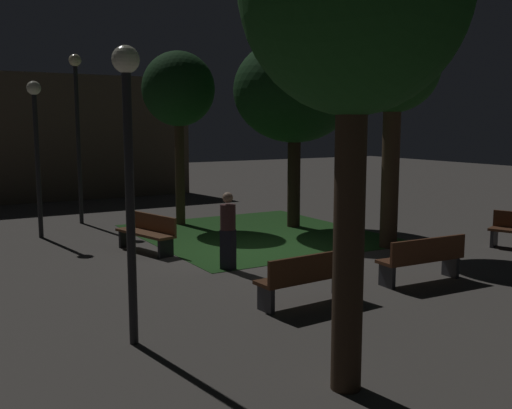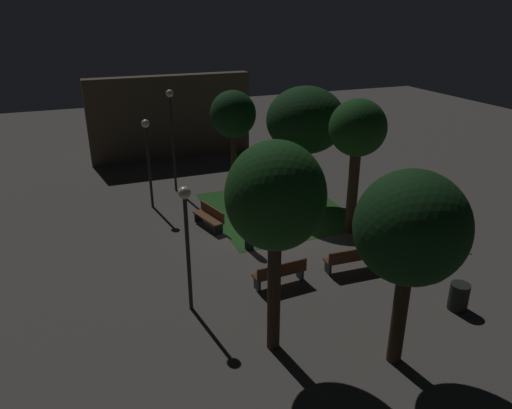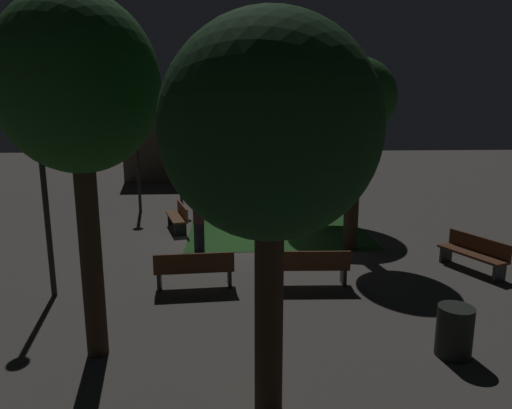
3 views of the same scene
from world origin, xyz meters
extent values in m
plane|color=#56514C|center=(0.00, 0.00, 0.00)|extent=(60.00, 60.00, 0.00)
cube|color=#23511E|center=(1.09, 1.96, 0.01)|extent=(5.84, 6.50, 0.01)
cube|color=#512D19|center=(-1.33, -3.81, 0.45)|extent=(1.83, 0.59, 0.06)
cube|color=#512D19|center=(-1.32, -4.02, 0.68)|extent=(1.80, 0.17, 0.40)
cube|color=#2D2D33|center=(-2.13, -3.86, 0.21)|extent=(0.10, 0.39, 0.42)
cube|color=#2D2D33|center=(-0.53, -3.76, 0.21)|extent=(0.10, 0.39, 0.42)
cube|color=brown|center=(1.33, -3.81, 0.45)|extent=(1.82, 0.56, 0.06)
cube|color=brown|center=(1.32, -4.02, 0.68)|extent=(1.80, 0.14, 0.40)
cube|color=#2D2D33|center=(0.53, -3.78, 0.21)|extent=(0.10, 0.39, 0.42)
cube|color=#2D2D33|center=(2.13, -3.85, 0.21)|extent=(0.10, 0.39, 0.42)
cube|color=brown|center=(5.58, -3.17, 0.45)|extent=(1.11, 1.85, 0.06)
cube|color=brown|center=(5.78, -3.10, 0.68)|extent=(0.72, 1.70, 0.40)
cube|color=#2D2D33|center=(5.88, -3.92, 0.21)|extent=(0.39, 0.22, 0.42)
cube|color=#2D2D33|center=(5.29, -2.43, 0.21)|extent=(0.39, 0.22, 0.42)
cube|color=brown|center=(-2.28, 1.32, 0.45)|extent=(0.92, 1.86, 0.06)
cube|color=brown|center=(-2.08, 1.38, 0.68)|extent=(0.52, 1.76, 0.40)
cube|color=black|center=(-2.08, 0.55, 0.21)|extent=(0.39, 0.17, 0.42)
cube|color=black|center=(-2.49, 2.10, 0.21)|extent=(0.39, 0.17, 0.42)
cylinder|color=#38281C|center=(-2.77, -6.65, 1.87)|extent=(0.35, 0.35, 3.74)
ellipsoid|color=#194719|center=(-2.77, -6.65, 4.41)|extent=(2.45, 2.45, 2.69)
cylinder|color=#2D2116|center=(2.62, 2.37, 1.48)|extent=(0.37, 0.37, 2.97)
ellipsoid|color=#143816|center=(2.62, 2.37, 3.92)|extent=(3.49, 3.49, 2.95)
cylinder|color=#423021|center=(-0.06, 4.43, 1.70)|extent=(0.28, 0.28, 3.41)
ellipsoid|color=#143816|center=(-0.06, 4.43, 3.99)|extent=(2.12, 2.12, 2.16)
cylinder|color=#423021|center=(3.01, -1.17, 1.87)|extent=(0.42, 0.42, 3.73)
ellipsoid|color=#194719|center=(3.01, -1.17, 4.33)|extent=(2.18, 2.18, 2.18)
cylinder|color=#38281C|center=(-0.04, -8.28, 1.54)|extent=(0.38, 0.38, 3.08)
ellipsoid|color=#143816|center=(-0.04, -8.28, 3.83)|extent=(2.70, 2.70, 2.75)
cylinder|color=black|center=(-4.05, 4.40, 1.87)|extent=(0.12, 0.12, 3.74)
sphere|color=#F2EDCC|center=(-4.05, 4.40, 3.89)|extent=(0.36, 0.36, 0.36)
cylinder|color=black|center=(-2.57, 6.12, 2.34)|extent=(0.12, 0.12, 4.67)
sphere|color=#F4E5B2|center=(-2.57, 6.12, 4.82)|extent=(0.36, 0.36, 0.36)
cylinder|color=black|center=(-4.40, -4.10, 1.83)|extent=(0.12, 0.12, 3.66)
sphere|color=#F2EDCC|center=(-4.40, -4.10, 3.81)|extent=(0.36, 0.36, 0.36)
cylinder|color=black|center=(3.17, -7.08, 0.43)|extent=(0.59, 0.59, 0.86)
cube|color=black|center=(-1.38, -1.14, 0.42)|extent=(0.31, 0.34, 0.84)
cylinder|color=#4C2D2D|center=(-1.38, -1.14, 1.10)|extent=(0.32, 0.32, 0.52)
sphere|color=tan|center=(-1.38, -1.14, 1.50)|extent=(0.22, 0.22, 0.22)
cube|color=brown|center=(-1.42, 11.96, 2.44)|extent=(9.62, 0.80, 4.88)
camera|label=1|loc=(-6.83, -11.56, 2.99)|focal=40.93mm
camera|label=2|loc=(-7.06, -16.33, 8.57)|focal=33.66mm
camera|label=3|loc=(-0.56, -13.84, 4.05)|focal=32.16mm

